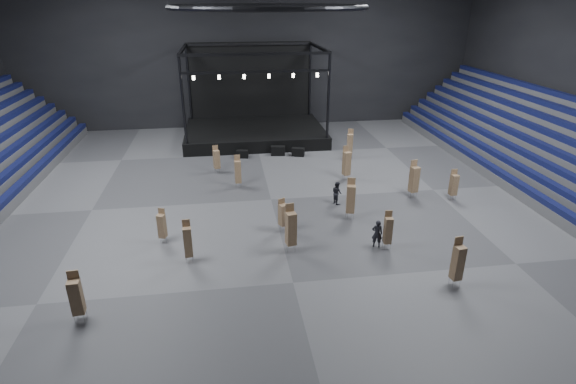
{
  "coord_description": "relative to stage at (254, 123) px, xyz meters",
  "views": [
    {
      "loc": [
        -3.03,
        -29.66,
        13.56
      ],
      "look_at": [
        0.96,
        -2.0,
        1.4
      ],
      "focal_mm": 28.0,
      "sensor_mm": 36.0,
      "label": 1
    }
  ],
  "objects": [
    {
      "name": "floor",
      "position": [
        -0.0,
        -16.24,
        -1.45
      ],
      "size": [
        50.0,
        50.0,
        0.0
      ],
      "primitive_type": "plane",
      "color": "#4D4D50",
      "rests_on": "ground"
    },
    {
      "name": "wall_back",
      "position": [
        -0.0,
        4.76,
        7.55
      ],
      "size": [
        50.0,
        0.2,
        18.0
      ],
      "primitive_type": "cube",
      "color": "black",
      "rests_on": "ground"
    },
    {
      "name": "wall_front",
      "position": [
        -0.0,
        -37.24,
        7.55
      ],
      "size": [
        50.0,
        0.2,
        18.0
      ],
      "primitive_type": "cube",
      "color": "black",
      "rests_on": "ground"
    },
    {
      "name": "bleachers_right",
      "position": [
        22.94,
        -16.24,
        0.28
      ],
      "size": [
        7.2,
        40.0,
        6.4
      ],
      "color": "#505052",
      "rests_on": "floor"
    },
    {
      "name": "stage",
      "position": [
        0.0,
        0.0,
        0.0
      ],
      "size": [
        14.0,
        10.0,
        9.2
      ],
      "color": "black",
      "rests_on": "floor"
    },
    {
      "name": "truss_ring",
      "position": [
        -0.0,
        -16.24,
        11.55
      ],
      "size": [
        12.3,
        12.3,
        5.15
      ],
      "color": "black",
      "rests_on": "ceiling"
    },
    {
      "name": "flight_case_left",
      "position": [
        -1.59,
        -6.61,
        -1.1
      ],
      "size": [
        1.12,
        0.68,
        0.7
      ],
      "primitive_type": "cube",
      "rotation": [
        0.0,
        0.0,
        -0.15
      ],
      "color": "black",
      "rests_on": "floor"
    },
    {
      "name": "flight_case_mid",
      "position": [
        1.73,
        -6.35,
        -1.02
      ],
      "size": [
        1.37,
        0.83,
        0.86
      ],
      "primitive_type": "cube",
      "rotation": [
        0.0,
        0.0,
        -0.15
      ],
      "color": "black",
      "rests_on": "floor"
    },
    {
      "name": "flight_case_right",
      "position": [
        3.54,
        -6.86,
        -1.07
      ],
      "size": [
        1.27,
        0.9,
        0.77
      ],
      "primitive_type": "cube",
      "rotation": [
        0.0,
        0.0,
        -0.31
      ],
      "color": "black",
      "rests_on": "floor"
    },
    {
      "name": "chair_stack_0",
      "position": [
        0.25,
        -21.03,
        -0.31
      ],
      "size": [
        0.64,
        0.64,
        2.14
      ],
      "rotation": [
        0.0,
        0.0,
        0.43
      ],
      "color": "silver",
      "rests_on": "floor"
    },
    {
      "name": "chair_stack_1",
      "position": [
        -10.04,
        -28.22,
        -0.13
      ],
      "size": [
        0.56,
        0.56,
        2.53
      ],
      "rotation": [
        0.0,
        0.0,
        0.09
      ],
      "color": "silver",
      "rests_on": "floor"
    },
    {
      "name": "chair_stack_2",
      "position": [
        8.06,
        -8.22,
        -0.05
      ],
      "size": [
        0.65,
        0.65,
        2.75
      ],
      "rotation": [
        0.0,
        0.0,
        -0.34
      ],
      "color": "silver",
      "rests_on": "floor"
    },
    {
      "name": "chair_stack_3",
      "position": [
        -2.25,
        -13.53,
        -0.14
      ],
      "size": [
        0.49,
        0.49,
        2.57
      ],
      "rotation": [
        0.0,
        0.0,
        0.05
      ],
      "color": "silver",
      "rests_on": "floor"
    },
    {
      "name": "chair_stack_4",
      "position": [
        8.13,
        -28.12,
        -0.06
      ],
      "size": [
        0.55,
        0.55,
        2.74
      ],
      "rotation": [
        0.0,
        0.0,
        0.14
      ],
      "color": "silver",
      "rests_on": "floor"
    },
    {
      "name": "chair_stack_5",
      "position": [
        0.36,
        -23.55,
        0.05
      ],
      "size": [
        0.64,
        0.64,
        2.94
      ],
      "rotation": [
        0.0,
        0.0,
        0.21
      ],
      "color": "silver",
      "rests_on": "floor"
    },
    {
      "name": "chair_stack_6",
      "position": [
        -3.88,
        -10.09,
        -0.24
      ],
      "size": [
        0.6,
        0.6,
        2.32
      ],
      "rotation": [
        0.0,
        0.0,
        0.31
      ],
      "color": "silver",
      "rests_on": "floor"
    },
    {
      "name": "chair_stack_7",
      "position": [
        10.35,
        -17.28,
        0.01
      ],
      "size": [
        0.65,
        0.65,
        2.83
      ],
      "rotation": [
        0.0,
        0.0,
        0.21
      ],
      "color": "silver",
      "rests_on": "floor"
    },
    {
      "name": "chair_stack_8",
      "position": [
        5.97,
        -24.05,
        -0.23
      ],
      "size": [
        0.47,
        0.47,
        2.38
      ],
      "rotation": [
        0.0,
        0.0,
        -0.07
      ],
      "color": "silver",
      "rests_on": "floor"
    },
    {
      "name": "chair_stack_9",
      "position": [
        -5.41,
        -23.88,
        -0.16
      ],
      "size": [
        0.48,
        0.48,
        2.54
      ],
      "rotation": [
        0.0,
        0.0,
        0.08
      ],
      "color": "silver",
      "rests_on": "floor"
    },
    {
      "name": "chair_stack_10",
      "position": [
        6.4,
        -13.24,
        -0.0
      ],
      "size": [
        0.65,
        0.65,
        2.83
      ],
      "rotation": [
        0.0,
        0.0,
        0.28
      ],
      "color": "silver",
      "rests_on": "floor"
    },
    {
      "name": "chair_stack_11",
      "position": [
        4.87,
        -19.95,
        0.0
      ],
      "size": [
        0.65,
        0.65,
        2.82
      ],
      "rotation": [
        0.0,
        0.0,
        -0.21
      ],
      "color": "silver",
      "rests_on": "floor"
    },
    {
      "name": "chair_stack_12",
      "position": [
        13.02,
        -18.12,
        -0.24
      ],
      "size": [
        0.49,
        0.49,
        2.31
      ],
      "rotation": [
        0.0,
        0.0,
        0.01
      ],
      "color": "silver",
      "rests_on": "floor"
    },
    {
      "name": "chair_stack_13",
      "position": [
        -7.07,
        -21.45,
        -0.32
      ],
      "size": [
        0.53,
        0.53,
        2.18
      ],
      "rotation": [
        0.0,
        0.0,
        -0.31
      ],
      "color": "silver",
      "rests_on": "floor"
    },
    {
      "name": "man_center",
      "position": [
        5.43,
        -23.79,
        -0.59
      ],
      "size": [
        0.71,
        0.55,
        1.72
      ],
      "primitive_type": "imported",
      "rotation": [
        0.0,
        0.0,
        2.91
      ],
      "color": "black",
      "rests_on": "floor"
    },
    {
      "name": "crew_member",
      "position": [
        4.57,
        -17.53,
        -0.63
      ],
      "size": [
        0.83,
        0.95,
        1.63
      ],
      "primitive_type": "imported",
      "rotation": [
        0.0,
        0.0,
        1.88
      ],
      "color": "black",
      "rests_on": "floor"
    }
  ]
}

